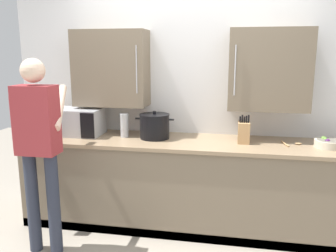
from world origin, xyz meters
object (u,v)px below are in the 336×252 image
thermos_flask (124,125)px  stock_pot (155,126)px  microwave_oven (75,122)px  person_figure (38,140)px  fruit_bowl (328,143)px  knife_block (244,132)px  wooden_spoon (292,144)px

thermos_flask → stock_pot: bearing=0.8°
microwave_oven → person_figure: (0.01, -0.73, -0.02)m
fruit_bowl → microwave_oven: bearing=178.8°
stock_pot → knife_block: bearing=-1.5°
knife_block → person_figure: size_ratio=0.16×
fruit_bowl → thermos_flask: 1.95m
person_figure → stock_pot: bearing=41.0°
stock_pot → person_figure: bearing=-139.0°
wooden_spoon → person_figure: bearing=-161.5°
microwave_oven → fruit_bowl: (2.50, -0.05, -0.10)m
wooden_spoon → person_figure: (-2.18, -0.73, 0.11)m
fruit_bowl → wooden_spoon: size_ratio=1.25×
stock_pot → thermos_flask: 0.32m
microwave_oven → knife_block: (1.74, -0.02, -0.03)m
fruit_bowl → thermos_flask: (-1.95, 0.05, 0.08)m
microwave_oven → wooden_spoon: size_ratio=3.62×
wooden_spoon → stock_pot: bearing=179.7°
wooden_spoon → person_figure: 2.30m
knife_block → thermos_flask: (-1.20, 0.02, 0.02)m
thermos_flask → knife_block: bearing=-0.9°
fruit_bowl → person_figure: 2.58m
knife_block → thermos_flask: size_ratio=1.14×
thermos_flask → person_figure: person_figure is taller
knife_block → thermos_flask: knife_block is taller
microwave_oven → wooden_spoon: microwave_oven is taller
microwave_oven → person_figure: 0.73m
microwave_oven → thermos_flask: size_ratio=2.90×
microwave_oven → wooden_spoon: 2.20m
microwave_oven → fruit_bowl: bearing=-1.2°
microwave_oven → thermos_flask: bearing=-0.3°
stock_pot → person_figure: person_figure is taller
microwave_oven → fruit_bowl: size_ratio=2.89×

